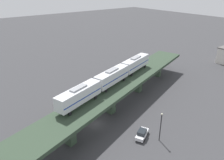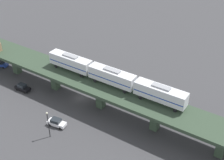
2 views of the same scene
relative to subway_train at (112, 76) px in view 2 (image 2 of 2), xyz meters
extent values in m
plane|color=#38383A|center=(4.01, -8.11, -9.16)|extent=(400.00, 400.00, 0.00)
cube|color=#2C3D2C|center=(4.01, -8.11, -2.94)|extent=(35.56, 90.30, 0.80)
cube|color=#384C38|center=(11.05, -30.53, -6.25)|extent=(2.26, 2.26, 5.83)
cube|color=#384C38|center=(6.56, -16.22, -6.25)|extent=(2.26, 2.26, 5.83)
cube|color=#384C38|center=(2.07, -1.91, -6.25)|extent=(2.26, 2.26, 5.83)
cube|color=#384C38|center=(-2.43, 12.41, -6.25)|extent=(2.26, 2.26, 5.83)
cube|color=#384C38|center=(-6.92, 26.72, -6.25)|extent=(2.26, 2.26, 5.83)
cube|color=silver|center=(3.77, -12.02, 0.00)|extent=(6.26, 12.29, 3.10)
cube|color=navy|center=(3.77, -12.02, -0.30)|extent=(6.23, 12.07, 0.24)
cube|color=gray|center=(3.77, -12.02, 1.73)|extent=(2.59, 4.43, 0.36)
cylinder|color=black|center=(3.89, -16.39, -2.12)|extent=(0.46, 0.87, 0.84)
cylinder|color=black|center=(6.17, -15.67, -2.12)|extent=(0.46, 0.87, 0.84)
cylinder|color=black|center=(1.38, -8.37, -2.12)|extent=(0.46, 0.87, 0.84)
cylinder|color=black|center=(3.65, -7.66, -2.12)|extent=(0.46, 0.87, 0.84)
cube|color=silver|center=(0.00, 0.00, 0.00)|extent=(6.26, 12.29, 3.10)
cube|color=navy|center=(0.00, 0.00, -0.30)|extent=(6.23, 12.07, 0.24)
cube|color=gray|center=(0.00, 0.00, 1.73)|extent=(2.59, 4.43, 0.36)
cylinder|color=black|center=(0.12, -4.36, -2.12)|extent=(0.46, 0.87, 0.84)
cylinder|color=black|center=(2.39, -3.65, -2.12)|extent=(0.46, 0.87, 0.84)
cylinder|color=black|center=(-2.39, 3.65, -2.12)|extent=(0.46, 0.87, 0.84)
cylinder|color=black|center=(-0.12, 4.36, -2.12)|extent=(0.46, 0.87, 0.84)
cube|color=silver|center=(-3.77, 12.02, 0.00)|extent=(6.26, 12.29, 3.10)
cube|color=navy|center=(-3.77, 12.02, -0.30)|extent=(6.23, 12.07, 0.24)
cube|color=gray|center=(-3.77, 12.02, 1.73)|extent=(2.59, 4.43, 0.36)
cylinder|color=black|center=(-3.65, 7.66, -2.12)|extent=(0.46, 0.87, 0.84)
cylinder|color=black|center=(-1.38, 8.37, -2.12)|extent=(0.46, 0.87, 0.84)
cylinder|color=black|center=(-6.17, 15.67, -2.12)|extent=(0.46, 0.87, 0.84)
cylinder|color=black|center=(-3.89, 16.39, -2.12)|extent=(0.46, 0.87, 0.84)
cube|color=black|center=(14.05, -20.99, -8.43)|extent=(3.22, 4.75, 0.80)
cube|color=#1E2328|center=(14.11, -21.13, -7.65)|extent=(2.30, 2.63, 0.76)
cylinder|color=black|center=(13.75, -22.63, -8.83)|extent=(0.45, 0.70, 0.66)
cylinder|color=black|center=(15.35, -22.04, -8.83)|extent=(0.45, 0.70, 0.66)
cylinder|color=black|center=(12.76, -19.95, -8.83)|extent=(0.45, 0.70, 0.66)
cylinder|color=black|center=(14.36, -19.35, -8.83)|extent=(0.45, 0.70, 0.66)
cube|color=silver|center=(14.37, -2.73, -8.43)|extent=(3.58, 4.74, 0.80)
cube|color=#1E2328|center=(14.44, -2.86, -7.65)|extent=(2.45, 2.70, 0.76)
cylinder|color=black|center=(14.25, -4.39, -8.83)|extent=(0.51, 0.70, 0.66)
cylinder|color=black|center=(15.78, -3.63, -8.83)|extent=(0.51, 0.70, 0.66)
cylinder|color=black|center=(12.97, -1.83, -8.83)|extent=(0.51, 0.70, 0.66)
cylinder|color=black|center=(14.50, -1.07, -8.83)|extent=(0.51, 0.70, 0.66)
cube|color=#233D93|center=(13.46, -37.01, -8.43)|extent=(3.78, 4.70, 0.80)
cube|color=#1E2328|center=(13.54, -37.14, -7.65)|extent=(2.53, 2.73, 0.76)
cylinder|color=black|center=(12.00, -36.21, -8.83)|extent=(0.54, 0.69, 0.66)
cylinder|color=black|center=(13.47, -35.34, -8.83)|extent=(0.54, 0.69, 0.66)
cube|color=#333338|center=(-7.40, -6.51, -7.51)|extent=(2.87, 2.78, 2.30)
cube|color=gold|center=(-5.76, -9.72, -7.31)|extent=(4.42, 5.68, 2.70)
cylinder|color=black|center=(-6.52, -6.06, -8.66)|extent=(0.77, 1.05, 1.00)
cylinder|color=black|center=(-8.28, -6.96, -8.66)|extent=(0.77, 1.05, 1.00)
cylinder|color=black|center=(-4.12, -10.63, -8.66)|extent=(0.77, 1.05, 1.00)
cylinder|color=black|center=(-5.97, -11.58, -8.66)|extent=(0.77, 1.05, 1.00)
cylinder|color=black|center=(17.46, -0.53, -5.91)|extent=(0.20, 0.20, 6.50)
sphere|color=beige|center=(17.46, -0.53, -2.44)|extent=(0.44, 0.44, 0.44)
camera|label=1|loc=(41.24, -32.06, 22.31)|focal=35.00mm
camera|label=2|loc=(39.36, 47.88, 39.56)|focal=50.00mm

